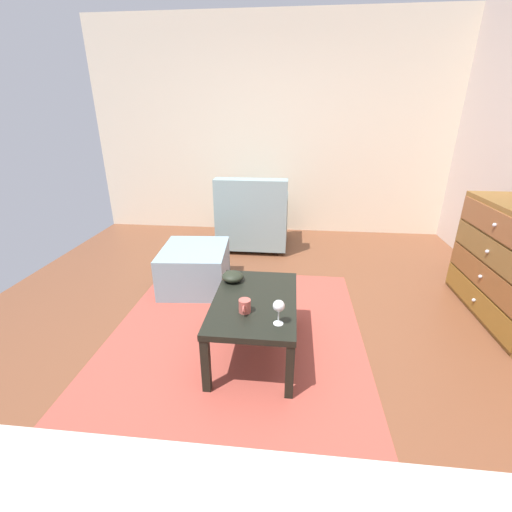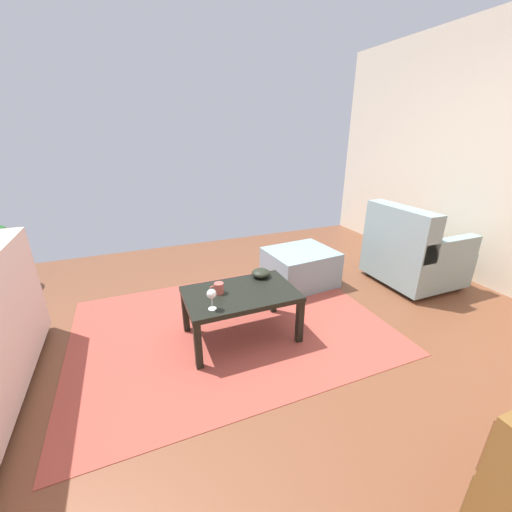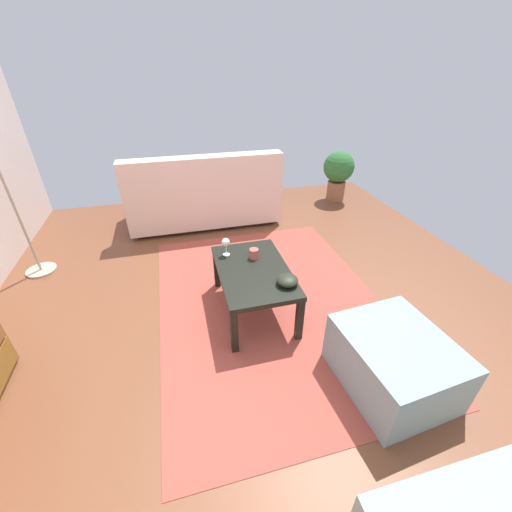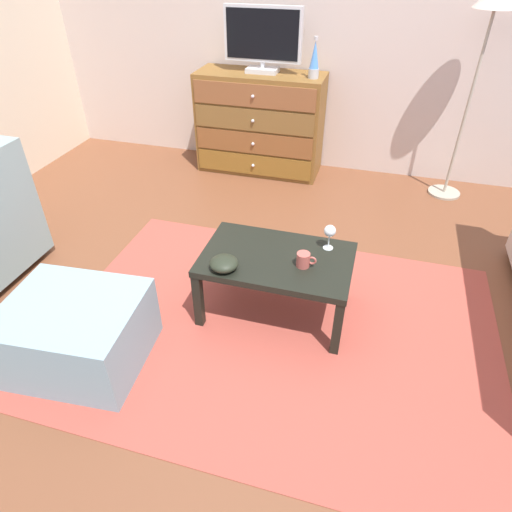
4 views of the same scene
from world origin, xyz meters
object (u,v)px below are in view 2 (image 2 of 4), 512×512
(bowl_decorative, at_px, (261,273))
(armchair, at_px, (412,253))
(ottoman, at_px, (300,267))
(mug, at_px, (219,288))
(wine_glass, at_px, (212,295))
(coffee_table, at_px, (241,298))

(bowl_decorative, bearing_deg, armchair, -178.32)
(ottoman, bearing_deg, mug, 29.97)
(wine_glass, height_order, bowl_decorative, wine_glass)
(bowl_decorative, bearing_deg, mug, 19.23)
(mug, relative_size, bowl_decorative, 0.71)
(bowl_decorative, height_order, ottoman, bowl_decorative)
(coffee_table, relative_size, bowl_decorative, 5.45)
(coffee_table, relative_size, wine_glass, 5.59)
(coffee_table, xyz_separation_m, bowl_decorative, (-0.26, -0.19, 0.09))
(armchair, distance_m, ottoman, 1.23)
(coffee_table, xyz_separation_m, wine_glass, (0.27, 0.17, 0.17))
(coffee_table, distance_m, wine_glass, 0.36)
(armchair, bearing_deg, bowl_decorative, 1.68)
(coffee_table, relative_size, ottoman, 1.25)
(bowl_decorative, height_order, armchair, armchair)
(wine_glass, xyz_separation_m, bowl_decorative, (-0.53, -0.36, -0.08))
(wine_glass, xyz_separation_m, ottoman, (-1.21, -0.85, -0.34))
(wine_glass, distance_m, armchair, 2.40)
(wine_glass, relative_size, mug, 1.38)
(ottoman, bearing_deg, bowl_decorative, 35.68)
(coffee_table, bearing_deg, ottoman, -144.01)
(wine_glass, bearing_deg, armchair, -169.99)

